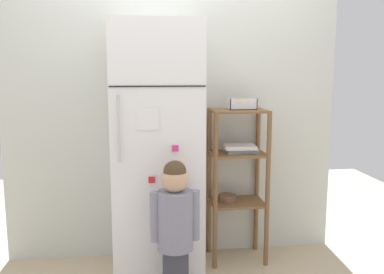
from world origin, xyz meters
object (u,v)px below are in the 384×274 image
Objects in this scene: child_standing at (175,220)px; refrigerator at (157,153)px; pantry_shelf_unit at (237,169)px; fruit_bin at (242,104)px.

refrigerator is at bearing 100.68° from child_standing.
fruit_bin is (0.03, 0.01, 0.51)m from pantry_shelf_unit.
refrigerator is 0.68m from pantry_shelf_unit.
pantry_shelf_unit is at bearing -154.29° from fruit_bin.
refrigerator is 0.76m from fruit_bin.
fruit_bin is at bearing 48.63° from child_standing.
refrigerator is 8.77× the size of fruit_bin.
refrigerator is at bearing -166.08° from pantry_shelf_unit.
refrigerator is 1.91× the size of child_standing.
fruit_bin is (0.58, 0.65, 0.67)m from child_standing.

